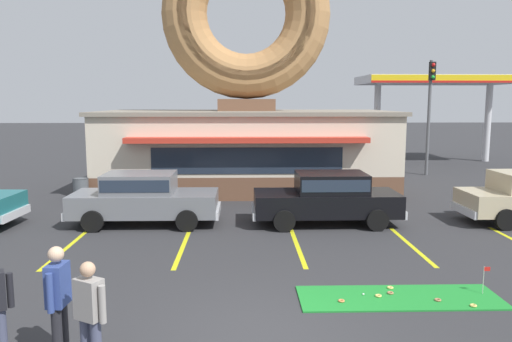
{
  "coord_description": "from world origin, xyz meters",
  "views": [
    {
      "loc": [
        -0.22,
        -7.63,
        3.78
      ],
      "look_at": [
        0.12,
        5.0,
        2.0
      ],
      "focal_mm": 35.0,
      "sensor_mm": 36.0,
      "label": 1
    }
  ],
  "objects": [
    {
      "name": "ground_plane",
      "position": [
        0.0,
        0.0,
        0.0
      ],
      "size": [
        160.0,
        160.0,
        0.0
      ],
      "primitive_type": "plane",
      "color": "#2D2D30"
    },
    {
      "name": "gas_station_canopy",
      "position": [
        11.63,
        23.28,
        4.86
      ],
      "size": [
        9.0,
        4.46,
        5.3
      ],
      "color": "silver",
      "rests_on": "ground"
    },
    {
      "name": "parking_stripe_mid_left",
      "position": [
        -1.79,
        5.0,
        0.0
      ],
      "size": [
        0.12,
        3.6,
        0.01
      ],
      "primitive_type": "cube",
      "color": "yellow",
      "rests_on": "ground"
    },
    {
      "name": "parking_stripe_centre",
      "position": [
        1.21,
        5.0,
        0.0
      ],
      "size": [
        0.12,
        3.6,
        0.01
      ],
      "primitive_type": "cube",
      "color": "yellow",
      "rests_on": "ground"
    },
    {
      "name": "traffic_light_pole",
      "position": [
        9.22,
        17.46,
        3.71
      ],
      "size": [
        0.28,
        0.47,
        5.8
      ],
      "color": "#595B60",
      "rests_on": "ground"
    },
    {
      "name": "donut_shop_building",
      "position": [
        -0.05,
        13.94,
        3.74
      ],
      "size": [
        12.3,
        6.75,
        10.96
      ],
      "color": "brown",
      "rests_on": "ground"
    },
    {
      "name": "putting_flag_pin",
      "position": [
        4.51,
        1.61,
        0.44
      ],
      "size": [
        0.13,
        0.01,
        0.55
      ],
      "color": "silver",
      "rests_on": "putting_mat"
    },
    {
      "name": "mini_donut_far_left",
      "position": [
        1.63,
        1.28,
        0.05
      ],
      "size": [
        0.13,
        0.13,
        0.04
      ],
      "primitive_type": "torus",
      "color": "#D17F47",
      "rests_on": "putting_mat"
    },
    {
      "name": "car_grey",
      "position": [
        -3.27,
        7.48,
        0.87
      ],
      "size": [
        4.56,
        1.98,
        1.6
      ],
      "color": "slate",
      "rests_on": "ground"
    },
    {
      "name": "pedestrian_leather_jacket_man",
      "position": [
        -2.35,
        -1.02,
        0.88
      ],
      "size": [
        0.53,
        0.4,
        1.6
      ],
      "color": "#474C66",
      "rests_on": "ground"
    },
    {
      "name": "trash_bin",
      "position": [
        -6.19,
        10.63,
        0.5
      ],
      "size": [
        0.57,
        0.57,
        0.97
      ],
      "color": "#51565B",
      "rests_on": "ground"
    },
    {
      "name": "mini_donut_mid_centre",
      "position": [
        2.67,
        1.64,
        0.05
      ],
      "size": [
        0.13,
        0.13,
        0.04
      ],
      "primitive_type": "torus",
      "color": "#A5724C",
      "rests_on": "putting_mat"
    },
    {
      "name": "mini_donut_near_right",
      "position": [
        3.46,
        1.27,
        0.05
      ],
      "size": [
        0.13,
        0.13,
        0.04
      ],
      "primitive_type": "torus",
      "color": "#A5724C",
      "rests_on": "putting_mat"
    },
    {
      "name": "mini_donut_near_left",
      "position": [
        2.39,
        1.5,
        0.05
      ],
      "size": [
        0.13,
        0.13,
        0.04
      ],
      "primitive_type": "torus",
      "color": "#E5C666",
      "rests_on": "putting_mat"
    },
    {
      "name": "mini_donut_mid_right",
      "position": [
        2.75,
        1.92,
        0.05
      ],
      "size": [
        0.13,
        0.13,
        0.04
      ],
      "primitive_type": "torus",
      "color": "#E5C666",
      "rests_on": "putting_mat"
    },
    {
      "name": "car_black",
      "position": [
        2.39,
        7.38,
        0.87
      ],
      "size": [
        4.57,
        2.01,
        1.6
      ],
      "color": "black",
      "rests_on": "ground"
    },
    {
      "name": "mini_donut_mid_left",
      "position": [
        4.01,
        1.0,
        0.05
      ],
      "size": [
        0.13,
        0.13,
        0.04
      ],
      "primitive_type": "torus",
      "color": "#E5C666",
      "rests_on": "putting_mat"
    },
    {
      "name": "parking_stripe_mid_right",
      "position": [
        4.21,
        5.0,
        0.0
      ],
      "size": [
        0.12,
        3.6,
        0.01
      ],
      "primitive_type": "cube",
      "color": "yellow",
      "rests_on": "ground"
    },
    {
      "name": "parking_stripe_left",
      "position": [
        -4.79,
        5.0,
        0.0
      ],
      "size": [
        0.12,
        3.6,
        0.01
      ],
      "primitive_type": "cube",
      "color": "yellow",
      "rests_on": "ground"
    },
    {
      "name": "putting_mat",
      "position": [
        2.79,
        1.48,
        0.01
      ],
      "size": [
        3.88,
        1.25,
        0.03
      ],
      "primitive_type": "cube",
      "color": "#1E842D",
      "rests_on": "ground"
    },
    {
      "name": "golf_ball",
      "position": [
        2.12,
        1.58,
        0.05
      ],
      "size": [
        0.04,
        0.04,
        0.04
      ],
      "primitive_type": "sphere",
      "color": "white",
      "rests_on": "putting_mat"
    },
    {
      "name": "pedestrian_blue_sweater_man",
      "position": [
        -2.9,
        -0.67,
        0.96
      ],
      "size": [
        0.27,
        0.59,
        1.72
      ],
      "color": "#232328",
      "rests_on": "ground"
    }
  ]
}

